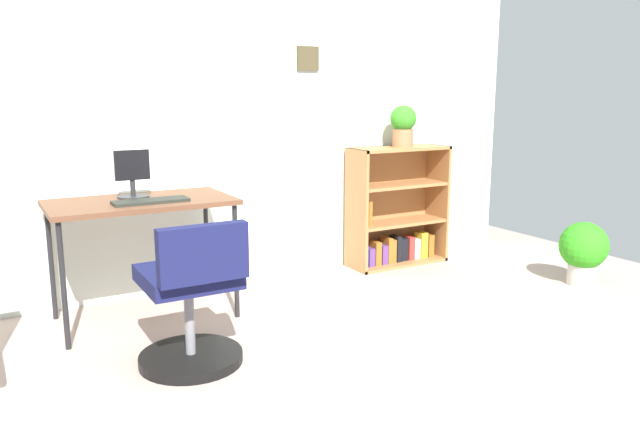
{
  "coord_description": "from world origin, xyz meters",
  "views": [
    {
      "loc": [
        -1.48,
        -1.92,
        1.35
      ],
      "look_at": [
        0.47,
        1.47,
        0.58
      ],
      "focal_mm": 34.57,
      "sensor_mm": 36.0,
      "label": 1
    }
  ],
  "objects_px": {
    "monitor": "(132,176)",
    "potted_plant_on_shelf": "(403,124)",
    "desk": "(141,210)",
    "office_chair": "(192,303)",
    "keyboard": "(151,201)",
    "potted_plant_floor": "(583,249)",
    "bookshelf_low": "(394,213)"
  },
  "relations": [
    {
      "from": "office_chair",
      "to": "potted_plant_floor",
      "type": "relative_size",
      "value": 1.68
    },
    {
      "from": "monitor",
      "to": "bookshelf_low",
      "type": "height_order",
      "value": "monitor"
    },
    {
      "from": "keyboard",
      "to": "office_chair",
      "type": "xyz_separation_m",
      "value": [
        0.0,
        -0.68,
        -0.41
      ]
    },
    {
      "from": "office_chair",
      "to": "potted_plant_on_shelf",
      "type": "xyz_separation_m",
      "value": [
        2.04,
        1.01,
        0.78
      ]
    },
    {
      "from": "office_chair",
      "to": "potted_plant_floor",
      "type": "height_order",
      "value": "office_chair"
    },
    {
      "from": "monitor",
      "to": "office_chair",
      "type": "height_order",
      "value": "monitor"
    },
    {
      "from": "desk",
      "to": "keyboard",
      "type": "xyz_separation_m",
      "value": [
        0.03,
        -0.12,
        0.07
      ]
    },
    {
      "from": "bookshelf_low",
      "to": "potted_plant_on_shelf",
      "type": "xyz_separation_m",
      "value": [
        0.02,
        -0.06,
        0.7
      ]
    },
    {
      "from": "desk",
      "to": "potted_plant_on_shelf",
      "type": "bearing_deg",
      "value": 5.76
    },
    {
      "from": "bookshelf_low",
      "to": "potted_plant_on_shelf",
      "type": "height_order",
      "value": "potted_plant_on_shelf"
    },
    {
      "from": "desk",
      "to": "potted_plant_floor",
      "type": "distance_m",
      "value": 3.02
    },
    {
      "from": "bookshelf_low",
      "to": "potted_plant_on_shelf",
      "type": "relative_size",
      "value": 2.92
    },
    {
      "from": "potted_plant_on_shelf",
      "to": "potted_plant_floor",
      "type": "xyz_separation_m",
      "value": [
        0.79,
        -1.08,
        -0.85
      ]
    },
    {
      "from": "monitor",
      "to": "keyboard",
      "type": "xyz_separation_m",
      "value": [
        0.05,
        -0.22,
        -0.12
      ]
    },
    {
      "from": "desk",
      "to": "keyboard",
      "type": "distance_m",
      "value": 0.14
    },
    {
      "from": "desk",
      "to": "office_chair",
      "type": "distance_m",
      "value": 0.87
    },
    {
      "from": "monitor",
      "to": "potted_plant_on_shelf",
      "type": "height_order",
      "value": "potted_plant_on_shelf"
    },
    {
      "from": "potted_plant_on_shelf",
      "to": "monitor",
      "type": "bearing_deg",
      "value": -176.76
    },
    {
      "from": "monitor",
      "to": "keyboard",
      "type": "height_order",
      "value": "monitor"
    },
    {
      "from": "desk",
      "to": "office_chair",
      "type": "height_order",
      "value": "office_chair"
    },
    {
      "from": "keyboard",
      "to": "desk",
      "type": "bearing_deg",
      "value": 103.04
    },
    {
      "from": "office_chair",
      "to": "keyboard",
      "type": "bearing_deg",
      "value": 90.25
    },
    {
      "from": "potted_plant_on_shelf",
      "to": "desk",
      "type": "bearing_deg",
      "value": -174.24
    },
    {
      "from": "monitor",
      "to": "potted_plant_on_shelf",
      "type": "xyz_separation_m",
      "value": [
        2.09,
        0.12,
        0.25
      ]
    },
    {
      "from": "monitor",
      "to": "potted_plant_on_shelf",
      "type": "relative_size",
      "value": 0.9
    },
    {
      "from": "keyboard",
      "to": "office_chair",
      "type": "height_order",
      "value": "office_chair"
    },
    {
      "from": "desk",
      "to": "potted_plant_floor",
      "type": "xyz_separation_m",
      "value": [
        2.86,
        -0.87,
        -0.41
      ]
    },
    {
      "from": "desk",
      "to": "potted_plant_floor",
      "type": "bearing_deg",
      "value": -16.98
    },
    {
      "from": "desk",
      "to": "keyboard",
      "type": "bearing_deg",
      "value": -76.96
    },
    {
      "from": "bookshelf_low",
      "to": "potted_plant_on_shelf",
      "type": "bearing_deg",
      "value": -66.31
    },
    {
      "from": "potted_plant_floor",
      "to": "desk",
      "type": "bearing_deg",
      "value": 163.02
    },
    {
      "from": "keyboard",
      "to": "office_chair",
      "type": "relative_size",
      "value": 0.56
    }
  ]
}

